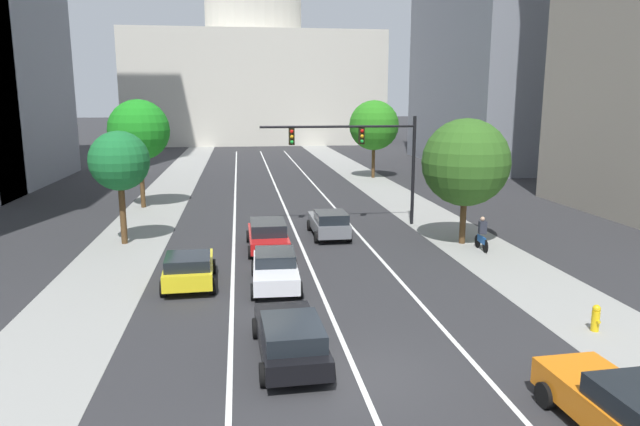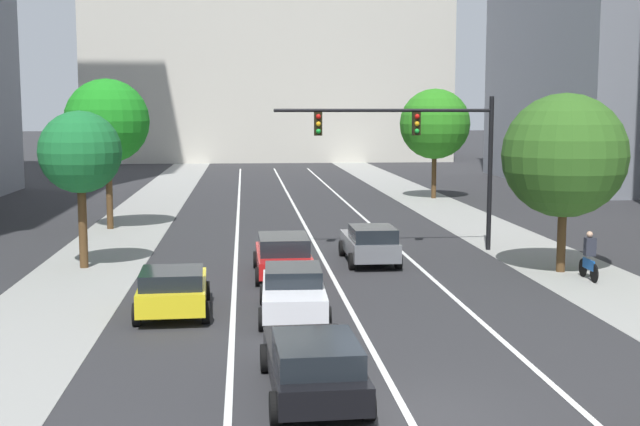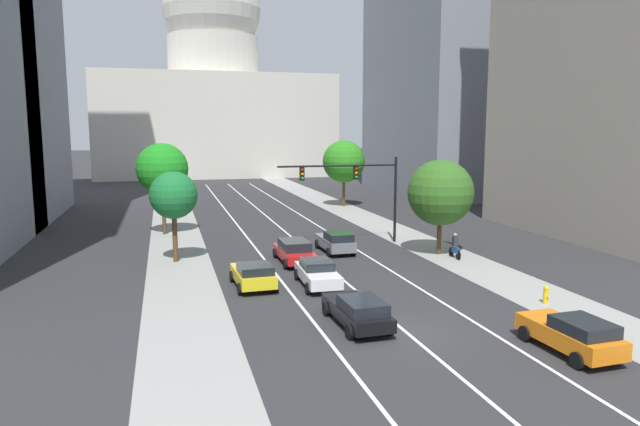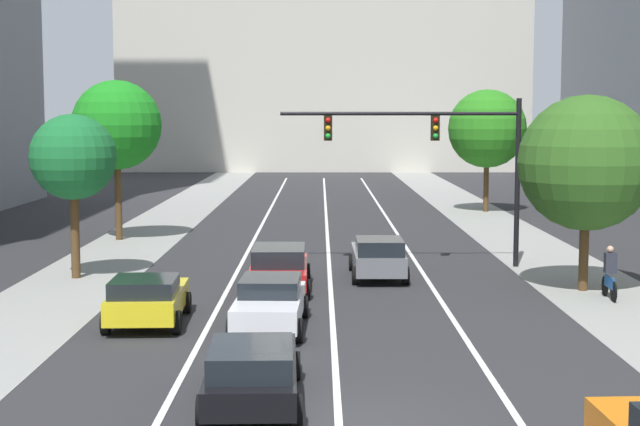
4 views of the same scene
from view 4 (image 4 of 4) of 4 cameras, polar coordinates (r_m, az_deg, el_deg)
ground_plane at (r=57.97m, az=0.18°, el=0.12°), size 400.00×400.00×0.00m
sidewalk_left at (r=53.68m, az=-9.37°, el=-0.41°), size 4.01×130.00×0.01m
sidewalk_right at (r=53.80m, az=9.79°, el=-0.41°), size 4.01×130.00×0.01m
lane_stripe_left at (r=43.18m, az=-4.31°, el=-1.88°), size 0.16×90.00×0.01m
lane_stripe_center at (r=43.07m, az=0.31°, el=-1.88°), size 0.16×90.00×0.01m
lane_stripe_right at (r=43.24m, az=4.91°, el=-1.87°), size 0.16×90.00×0.01m
capitol_building at (r=109.02m, az=0.02°, el=10.78°), size 42.56×23.70×41.18m
car_black at (r=19.44m, az=-4.27°, el=-9.43°), size 2.12×4.76×1.36m
car_red at (r=31.85m, az=-2.65°, el=-3.27°), size 2.13×4.80×1.47m
car_yellow at (r=27.03m, az=-10.53°, el=-5.09°), size 2.23×4.08×1.41m
car_gray at (r=34.10m, az=3.36°, el=-2.64°), size 1.99×4.41×1.53m
car_white at (r=26.12m, az=-3.20°, el=-5.40°), size 2.08×4.54×1.41m
traffic_signal_mast at (r=36.57m, az=7.09°, el=4.03°), size 9.22×0.39×6.50m
cyclist at (r=31.57m, az=16.90°, el=-3.47°), size 0.37×1.70×1.72m
street_tree_near_right at (r=32.53m, az=15.59°, el=2.92°), size 4.51×4.51×6.54m
street_tree_mid_left at (r=45.22m, az=-12.32°, el=5.19°), size 4.18×4.18×7.49m
street_tree_near_left at (r=34.85m, az=-14.83°, el=3.23°), size 3.07×3.07×5.91m
street_tree_mid_right at (r=58.15m, az=9.87°, el=5.02°), size 4.73×4.73×7.41m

